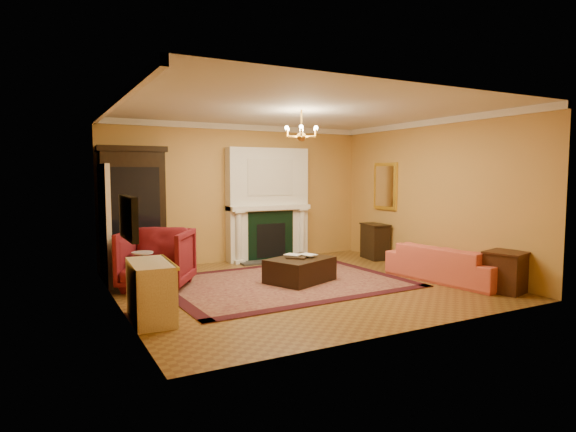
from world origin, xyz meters
TOP-DOWN VIEW (x-y plane):
  - floor at (0.00, 0.00)m, footprint 6.00×5.50m
  - ceiling at (0.00, 0.00)m, footprint 6.00×5.50m
  - wall_back at (0.00, 2.76)m, footprint 6.00×0.02m
  - wall_front at (0.00, -2.76)m, footprint 6.00×0.02m
  - wall_left at (-3.01, 0.00)m, footprint 0.02×5.50m
  - wall_right at (3.01, 0.00)m, footprint 0.02×5.50m
  - fireplace at (0.60, 2.57)m, footprint 1.90×0.70m
  - crown_molding at (0.00, 0.96)m, footprint 6.00×5.50m
  - doorway at (-2.95, 1.70)m, footprint 0.08×1.05m
  - tv_panel at (-2.95, -0.60)m, footprint 0.09×0.95m
  - gilt_mirror at (2.97, 1.40)m, footprint 0.06×0.76m
  - chandelier at (-0.00, 0.00)m, footprint 0.63×0.55m
  - oriental_rug at (-0.19, 0.31)m, footprint 4.27×3.27m
  - china_cabinet at (-2.34, 2.49)m, footprint 1.20×0.59m
  - wingback_armchair at (-2.25, 0.95)m, footprint 1.44×1.42m
  - pedestal_table at (-2.47, 1.01)m, footprint 0.35×0.35m
  - commode at (-2.73, -0.82)m, footprint 0.54×1.07m
  - coral_sofa at (2.51, -0.92)m, footprint 0.96×2.26m
  - end_table at (2.72, -1.98)m, footprint 0.68×0.68m
  - console_table at (2.78, 1.51)m, footprint 0.51×0.75m
  - leather_ottoman at (0.10, 0.21)m, footprint 1.35×1.19m
  - ottoman_tray at (0.11, 0.30)m, footprint 0.54×0.54m
  - book_a at (-0.05, 0.30)m, footprint 0.20×0.13m
  - book_b at (0.18, 0.22)m, footprint 0.22×0.09m
  - topiary_left at (-0.06, 2.53)m, footprint 0.15×0.15m
  - topiary_right at (1.10, 2.53)m, footprint 0.16×0.16m

SIDE VIEW (x-z plane):
  - floor at x=0.00m, z-range -0.02..0.00m
  - oriental_rug at x=-0.19m, z-range 0.00..0.02m
  - leather_ottoman at x=0.10m, z-range 0.02..0.43m
  - end_table at x=2.72m, z-range 0.00..0.64m
  - pedestal_table at x=-2.47m, z-range 0.05..0.68m
  - console_table at x=2.78m, z-range 0.00..0.77m
  - commode at x=-2.73m, z-range 0.00..0.78m
  - coral_sofa at x=2.51m, z-range 0.00..0.85m
  - ottoman_tray at x=0.11m, z-range 0.43..0.46m
  - wingback_armchair at x=-2.25m, z-range 0.00..1.10m
  - book_a at x=-0.05m, z-range 0.46..0.75m
  - book_b at x=0.18m, z-range 0.46..0.76m
  - doorway at x=-2.95m, z-range 0.00..2.10m
  - china_cabinet at x=-2.34m, z-range 0.00..2.35m
  - fireplace at x=0.60m, z-range -0.06..2.44m
  - tv_panel at x=-2.95m, z-range 1.06..1.64m
  - topiary_left at x=-0.06m, z-range 1.25..1.66m
  - topiary_right at x=1.10m, z-range 1.25..1.69m
  - wall_back at x=0.00m, z-range 0.00..3.00m
  - wall_front at x=0.00m, z-range 0.00..3.00m
  - wall_left at x=-3.01m, z-range 0.00..3.00m
  - wall_right at x=3.01m, z-range 0.00..3.00m
  - gilt_mirror at x=2.97m, z-range 1.12..2.17m
  - chandelier at x=0.00m, z-range 2.34..2.87m
  - crown_molding at x=0.00m, z-range 2.88..3.00m
  - ceiling at x=0.00m, z-range 3.00..3.02m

